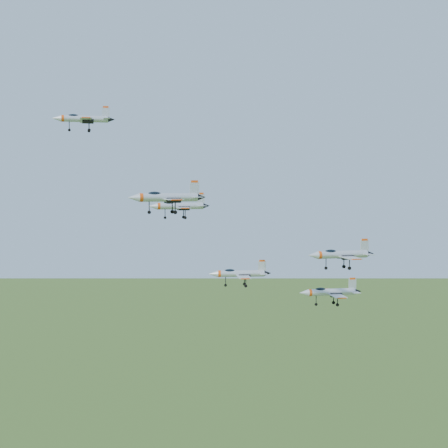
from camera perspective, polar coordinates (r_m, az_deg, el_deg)
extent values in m
cylinder|color=silver|center=(126.91, -12.61, 9.36)|extent=(9.03, 2.19, 1.29)
cone|color=silver|center=(126.98, -15.07, 9.32)|extent=(1.91, 1.47, 1.29)
cone|color=black|center=(127.06, -10.25, 9.38)|extent=(1.50, 1.23, 1.10)
ellipsoid|color=black|center=(126.96, -13.62, 9.57)|extent=(2.27, 1.15, 0.82)
cube|color=silver|center=(124.12, -12.51, 9.38)|extent=(2.72, 4.58, 0.14)
cube|color=silver|center=(129.66, -12.53, 9.13)|extent=(2.72, 4.58, 0.14)
cube|color=silver|center=(127.16, -10.76, 9.98)|extent=(1.50, 0.27, 2.09)
cube|color=#DA480F|center=(127.29, -10.76, 10.47)|extent=(1.10, 0.25, 0.35)
cylinder|color=silver|center=(114.53, -4.02, 1.65)|extent=(8.50, 1.95, 1.22)
cone|color=silver|center=(113.92, -6.54, 1.63)|extent=(1.79, 1.36, 1.22)
cone|color=black|center=(115.32, -1.62, 1.67)|extent=(1.40, 1.15, 1.04)
ellipsoid|color=black|center=(114.24, -5.05, 1.87)|extent=(2.13, 1.05, 0.77)
cube|color=silver|center=(111.97, -3.73, 1.49)|extent=(2.51, 4.29, 0.13)
cube|color=silver|center=(117.16, -4.11, 1.58)|extent=(2.51, 4.29, 0.13)
cube|color=silver|center=(115.10, -2.13, 2.30)|extent=(1.41, 0.23, 1.97)
cube|color=#DA480F|center=(115.08, -2.13, 2.81)|extent=(1.04, 0.22, 0.33)
cylinder|color=silver|center=(97.72, -5.09, 2.44)|extent=(9.27, 2.77, 1.32)
cone|color=silver|center=(96.80, -8.29, 2.41)|extent=(2.02, 1.60, 1.32)
cone|color=black|center=(98.90, -2.08, 2.46)|extent=(1.59, 1.34, 1.13)
ellipsoid|color=black|center=(97.30, -6.39, 2.72)|extent=(2.37, 1.30, 0.84)
cube|color=silver|center=(94.97, -4.64, 2.26)|extent=(3.03, 4.80, 0.14)
cube|color=silver|center=(100.57, -5.30, 2.32)|extent=(3.03, 4.80, 0.14)
cube|color=silver|center=(98.61, -2.71, 3.26)|extent=(1.53, 0.36, 2.14)
cube|color=#DA480F|center=(98.61, -2.71, 3.91)|extent=(1.13, 0.32, 0.36)
cylinder|color=silver|center=(124.78, 1.57, -4.55)|extent=(9.34, 1.69, 1.34)
cone|color=silver|center=(124.26, -1.00, -4.58)|extent=(1.91, 1.41, 1.34)
cone|color=black|center=(125.51, 4.01, -4.51)|extent=(1.49, 1.19, 1.14)
ellipsoid|color=black|center=(124.47, 0.52, -4.33)|extent=(2.31, 1.05, 0.85)
cube|color=silver|center=(122.00, 1.82, -4.86)|extent=(2.54, 4.63, 0.14)
cube|color=silver|center=(127.68, 1.51, -4.48)|extent=(2.54, 4.63, 0.14)
cube|color=silver|center=(125.15, 3.50, -3.88)|extent=(1.55, 0.18, 2.17)
cube|color=#DA480F|center=(125.01, 3.50, -3.37)|extent=(1.14, 0.19, 0.36)
cylinder|color=silver|center=(106.85, 10.78, -2.75)|extent=(8.97, 2.33, 1.28)
cone|color=silver|center=(104.74, 8.13, -2.85)|extent=(1.92, 1.49, 1.28)
cone|color=black|center=(109.10, 13.23, -2.65)|extent=(1.50, 1.25, 1.09)
ellipsoid|color=black|center=(105.91, 9.71, -2.53)|extent=(2.27, 1.18, 0.81)
cube|color=silver|center=(104.48, 11.51, -3.04)|extent=(2.77, 4.58, 0.14)
cube|color=silver|center=(109.46, 10.26, -2.73)|extent=(2.77, 4.58, 0.14)
cube|color=silver|center=(108.47, 12.73, -1.98)|extent=(1.48, 0.29, 2.07)
cube|color=#DA480F|center=(108.38, 12.73, -1.40)|extent=(1.09, 0.27, 0.35)
cylinder|color=silver|center=(122.16, 9.81, -6.15)|extent=(9.25, 1.69, 1.33)
cone|color=silver|center=(120.47, 7.31, -6.26)|extent=(1.89, 1.40, 1.33)
cone|color=black|center=(123.99, 12.14, -6.03)|extent=(1.47, 1.19, 1.13)
ellipsoid|color=black|center=(121.36, 8.80, -5.96)|extent=(2.29, 1.04, 0.84)
cube|color=silver|center=(119.61, 10.35, -6.49)|extent=(2.53, 4.59, 0.14)
cube|color=silver|center=(124.93, 9.46, -6.05)|extent=(2.53, 4.59, 0.14)
cube|color=silver|center=(123.37, 11.66, -5.43)|extent=(1.54, 0.18, 2.15)
cube|color=#DA480F|center=(123.20, 11.67, -4.91)|extent=(1.13, 0.19, 0.36)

